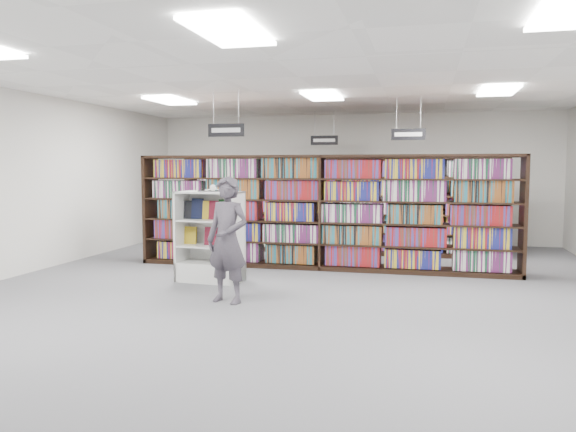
% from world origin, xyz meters
% --- Properties ---
extents(floor, '(12.00, 12.00, 0.00)m').
position_xyz_m(floor, '(0.00, 0.00, 0.00)').
color(floor, '#57575D').
rests_on(floor, ground).
extents(ceiling, '(10.00, 12.00, 0.10)m').
position_xyz_m(ceiling, '(0.00, 0.00, 3.20)').
color(ceiling, white).
rests_on(ceiling, wall_back).
extents(wall_back, '(10.00, 0.10, 3.20)m').
position_xyz_m(wall_back, '(0.00, 6.00, 1.60)').
color(wall_back, silver).
rests_on(wall_back, ground).
extents(wall_front, '(10.00, 0.10, 3.20)m').
position_xyz_m(wall_front, '(0.00, -6.00, 1.60)').
color(wall_front, silver).
rests_on(wall_front, ground).
extents(wall_left, '(0.10, 12.00, 3.20)m').
position_xyz_m(wall_left, '(-5.00, 0.00, 1.60)').
color(wall_left, silver).
rests_on(wall_left, ground).
extents(bookshelf_row_near, '(7.00, 0.60, 2.10)m').
position_xyz_m(bookshelf_row_near, '(0.00, 2.00, 1.05)').
color(bookshelf_row_near, black).
rests_on(bookshelf_row_near, floor).
extents(bookshelf_row_mid, '(7.00, 0.60, 2.10)m').
position_xyz_m(bookshelf_row_mid, '(0.00, 4.00, 1.05)').
color(bookshelf_row_mid, black).
rests_on(bookshelf_row_mid, floor).
extents(bookshelf_row_far, '(7.00, 0.60, 2.10)m').
position_xyz_m(bookshelf_row_far, '(0.00, 5.70, 1.05)').
color(bookshelf_row_far, black).
rests_on(bookshelf_row_far, floor).
extents(aisle_sign_left, '(0.65, 0.02, 0.80)m').
position_xyz_m(aisle_sign_left, '(-1.50, 1.00, 2.53)').
color(aisle_sign_left, '#B2B2B7').
rests_on(aisle_sign_left, ceiling).
extents(aisle_sign_right, '(0.65, 0.02, 0.80)m').
position_xyz_m(aisle_sign_right, '(1.50, 3.00, 2.53)').
color(aisle_sign_right, '#B2B2B7').
rests_on(aisle_sign_right, ceiling).
extents(aisle_sign_center, '(0.65, 0.02, 0.80)m').
position_xyz_m(aisle_sign_center, '(-0.50, 5.00, 2.53)').
color(aisle_sign_center, '#B2B2B7').
rests_on(aisle_sign_center, ceiling).
extents(troffer_front_center, '(0.60, 1.20, 0.04)m').
position_xyz_m(troffer_front_center, '(0.00, -3.00, 3.16)').
color(troffer_front_center, white).
rests_on(troffer_front_center, ceiling).
extents(troffer_front_right, '(0.60, 1.20, 0.04)m').
position_xyz_m(troffer_front_right, '(3.00, -3.00, 3.16)').
color(troffer_front_right, white).
rests_on(troffer_front_right, ceiling).
extents(troffer_back_left, '(0.60, 1.20, 0.04)m').
position_xyz_m(troffer_back_left, '(-3.00, 2.00, 3.16)').
color(troffer_back_left, white).
rests_on(troffer_back_left, ceiling).
extents(troffer_back_center, '(0.60, 1.20, 0.04)m').
position_xyz_m(troffer_back_center, '(0.00, 2.00, 3.16)').
color(troffer_back_center, white).
rests_on(troffer_back_center, ceiling).
extents(troffer_back_right, '(0.60, 1.20, 0.04)m').
position_xyz_m(troffer_back_right, '(3.00, 2.00, 3.16)').
color(troffer_back_right, white).
rests_on(troffer_back_right, ceiling).
extents(endcap_display, '(1.10, 0.61, 1.48)m').
position_xyz_m(endcap_display, '(-1.58, 0.43, 0.50)').
color(endcap_display, white).
rests_on(endcap_display, floor).
extents(open_book, '(0.61, 0.49, 0.12)m').
position_xyz_m(open_book, '(-1.54, 0.47, 1.52)').
color(open_book, black).
rests_on(open_book, endcap_display).
extents(shopper, '(0.73, 0.57, 1.75)m').
position_xyz_m(shopper, '(-0.81, -0.90, 0.87)').
color(shopper, '#46404A').
rests_on(shopper, floor).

